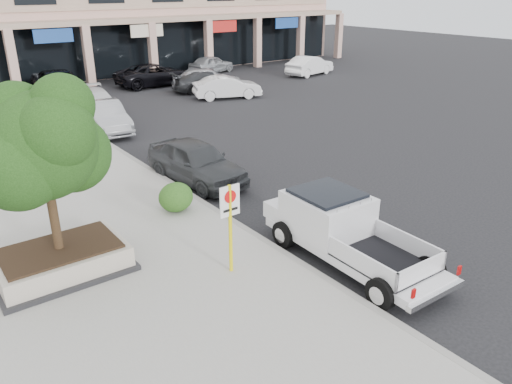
% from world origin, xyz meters
% --- Properties ---
extents(ground, '(120.00, 120.00, 0.00)m').
position_xyz_m(ground, '(0.00, 0.00, 0.00)').
color(ground, black).
rests_on(ground, ground).
extents(sidewalk, '(8.00, 52.00, 0.15)m').
position_xyz_m(sidewalk, '(-5.50, 6.00, 0.07)').
color(sidewalk, gray).
rests_on(sidewalk, ground).
extents(curb, '(0.20, 52.00, 0.15)m').
position_xyz_m(curb, '(-1.55, 6.00, 0.07)').
color(curb, gray).
rests_on(curb, ground).
extents(strip_mall, '(40.55, 12.43, 9.50)m').
position_xyz_m(strip_mall, '(8.00, 33.93, 4.75)').
color(strip_mall, '#CF9E92').
rests_on(strip_mall, ground).
extents(planter, '(3.20, 2.20, 0.68)m').
position_xyz_m(planter, '(-6.59, 2.34, 0.48)').
color(planter, black).
rests_on(planter, sidewalk).
extents(planter_tree, '(2.90, 2.55, 4.00)m').
position_xyz_m(planter_tree, '(-6.46, 2.50, 3.41)').
color(planter_tree, black).
rests_on(planter_tree, planter).
extents(no_parking_sign, '(0.55, 0.09, 2.30)m').
position_xyz_m(no_parking_sign, '(-3.20, -0.13, 1.63)').
color(no_parking_sign, yellow).
rests_on(no_parking_sign, sidewalk).
extents(hedge, '(1.10, 0.99, 0.93)m').
position_xyz_m(hedge, '(-2.59, 3.86, 0.62)').
color(hedge, '#1F4A15').
rests_on(hedge, sidewalk).
extents(pickup_truck, '(2.15, 5.47, 1.71)m').
position_xyz_m(pickup_truck, '(-0.35, -1.48, 0.85)').
color(pickup_truck, silver).
rests_on(pickup_truck, ground).
extents(curb_car_a, '(2.24, 4.68, 1.54)m').
position_xyz_m(curb_car_a, '(-0.56, 6.05, 0.77)').
color(curb_car_a, '#2E3033').
rests_on(curb_car_a, ground).
extents(curb_car_b, '(2.07, 4.67, 1.49)m').
position_xyz_m(curb_car_b, '(-0.69, 14.62, 0.74)').
color(curb_car_b, '#93949A').
rests_on(curb_car_b, ground).
extents(curb_car_c, '(2.90, 5.62, 1.56)m').
position_xyz_m(curb_car_c, '(-0.22, 17.32, 0.78)').
color(curb_car_c, silver).
rests_on(curb_car_c, ground).
extents(curb_car_d, '(3.37, 6.27, 1.67)m').
position_xyz_m(curb_car_d, '(0.01, 24.39, 0.84)').
color(curb_car_d, black).
rests_on(curb_car_d, ground).
extents(lot_car_a, '(5.11, 3.73, 1.62)m').
position_xyz_m(lot_car_a, '(8.76, 20.57, 0.81)').
color(lot_car_a, '#A5A7AD').
rests_on(lot_car_a, ground).
extents(lot_car_b, '(4.56, 2.84, 1.42)m').
position_xyz_m(lot_car_b, '(8.50, 17.62, 0.71)').
color(lot_car_b, silver).
rests_on(lot_car_b, ground).
extents(lot_car_c, '(4.95, 2.67, 1.36)m').
position_xyz_m(lot_car_c, '(8.64, 20.38, 0.68)').
color(lot_car_c, '#282A2D').
rests_on(lot_car_c, ground).
extents(lot_car_d, '(5.72, 2.79, 1.56)m').
position_xyz_m(lot_car_d, '(6.72, 24.38, 0.78)').
color(lot_car_d, black).
rests_on(lot_car_d, ground).
extents(lot_car_e, '(4.56, 2.88, 1.45)m').
position_xyz_m(lot_car_e, '(12.93, 26.62, 0.72)').
color(lot_car_e, '#A4A7AB').
rests_on(lot_car_e, ground).
extents(lot_car_f, '(4.84, 2.58, 1.51)m').
position_xyz_m(lot_car_f, '(18.78, 21.06, 0.76)').
color(lot_car_f, white).
rests_on(lot_car_f, ground).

